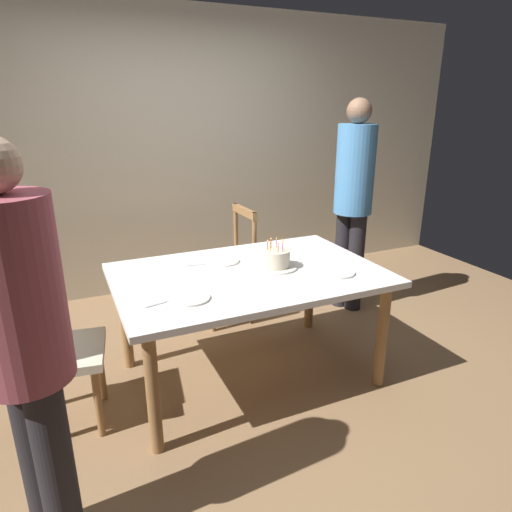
% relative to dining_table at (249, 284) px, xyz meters
% --- Properties ---
extents(ground, '(6.40, 6.40, 0.00)m').
position_rel_dining_table_xyz_m(ground, '(0.00, 0.00, -0.67)').
color(ground, '#93704C').
extents(back_wall, '(6.40, 0.10, 2.60)m').
position_rel_dining_table_xyz_m(back_wall, '(0.00, 1.85, 0.63)').
color(back_wall, beige).
rests_on(back_wall, ground).
extents(dining_table, '(1.66, 1.09, 0.75)m').
position_rel_dining_table_xyz_m(dining_table, '(0.00, 0.00, 0.00)').
color(dining_table, white).
rests_on(dining_table, ground).
extents(birthday_cake, '(0.28, 0.28, 0.19)m').
position_rel_dining_table_xyz_m(birthday_cake, '(0.19, 0.00, 0.14)').
color(birthday_cake, silver).
rests_on(birthday_cake, dining_table).
extents(plate_near_celebrant, '(0.22, 0.22, 0.01)m').
position_rel_dining_table_xyz_m(plate_near_celebrant, '(-0.46, -0.25, 0.09)').
color(plate_near_celebrant, white).
rests_on(plate_near_celebrant, dining_table).
extents(plate_far_side, '(0.22, 0.22, 0.01)m').
position_rel_dining_table_xyz_m(plate_far_side, '(-0.08, 0.25, 0.09)').
color(plate_far_side, white).
rests_on(plate_far_side, dining_table).
extents(plate_near_guest, '(0.22, 0.22, 0.01)m').
position_rel_dining_table_xyz_m(plate_near_guest, '(0.50, -0.25, 0.09)').
color(plate_near_guest, white).
rests_on(plate_near_guest, dining_table).
extents(fork_near_celebrant, '(0.18, 0.05, 0.01)m').
position_rel_dining_table_xyz_m(fork_near_celebrant, '(-0.62, -0.24, 0.08)').
color(fork_near_celebrant, silver).
rests_on(fork_near_celebrant, dining_table).
extents(fork_far_side, '(0.18, 0.05, 0.01)m').
position_rel_dining_table_xyz_m(fork_far_side, '(-0.24, 0.25, 0.08)').
color(fork_far_side, silver).
rests_on(fork_far_side, dining_table).
extents(chair_spindle_back, '(0.46, 0.46, 0.95)m').
position_rel_dining_table_xyz_m(chair_spindle_back, '(0.17, 0.87, -0.21)').
color(chair_spindle_back, tan).
rests_on(chair_spindle_back, ground).
extents(chair_upholstered, '(0.50, 0.50, 0.95)m').
position_rel_dining_table_xyz_m(chair_upholstered, '(-1.22, 0.00, -0.14)').
color(chair_upholstered, beige).
rests_on(chair_upholstered, ground).
extents(person_celebrant, '(0.32, 0.32, 1.67)m').
position_rel_dining_table_xyz_m(person_celebrant, '(-1.22, -0.81, 0.28)').
color(person_celebrant, '#262328').
rests_on(person_celebrant, ground).
extents(person_guest, '(0.32, 0.32, 1.80)m').
position_rel_dining_table_xyz_m(person_guest, '(1.24, 0.64, 0.37)').
color(person_guest, '#262328').
rests_on(person_guest, ground).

